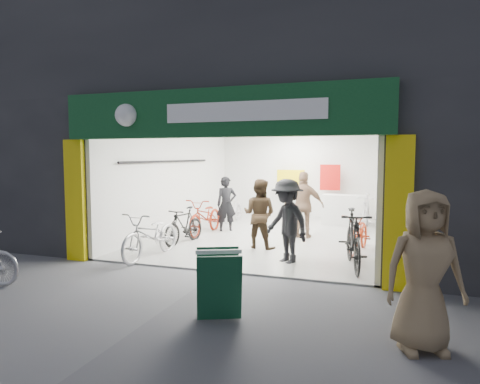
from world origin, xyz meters
The scene contains 15 objects.
ground centered at (0.00, 0.00, 0.00)m, with size 60.00×60.00×0.00m, color #56565B.
building centered at (0.91, 4.99, 4.31)m, with size 17.00×10.27×8.00m.
bike_left_front centered at (-1.80, 0.60, 0.53)m, with size 0.70×2.00×1.05m, color #AFAFB4.
bike_left_midfront centered at (-1.80, 2.20, 0.48)m, with size 0.45×1.58×0.95m, color black.
bike_left_midback centered at (-1.80, 3.59, 0.52)m, with size 0.70×2.00×1.05m, color maroon.
bike_left_back centered at (-1.80, 5.90, 0.47)m, with size 0.44×1.57×0.94m, color #B9B9BE.
bike_right_front centered at (2.46, 1.11, 0.60)m, with size 0.56×1.99×1.20m, color black.
bike_right_mid centered at (2.50, 2.60, 0.47)m, with size 0.62×1.77×0.93m, color maroon.
bike_right_back centered at (2.50, 5.95, 0.55)m, with size 0.51×1.82×1.09m, color silver.
customer_a centered at (-1.39, 4.17, 0.82)m, with size 0.60×0.39×1.65m, color black.
customer_b centered at (0.18, 2.28, 0.85)m, with size 0.83×0.65×1.71m, color #352618.
customer_c centered at (1.12, 1.10, 0.89)m, with size 1.15×0.66×1.78m, color black.
customer_d centered at (0.97, 3.86, 0.92)m, with size 1.08×0.45×1.84m, color #8A6950.
pedestrian_near centered at (3.49, -2.30, 0.94)m, with size 0.92×0.60×1.88m, color #826B4C.
sandwich_board centered at (0.89, -2.17, 0.52)m, with size 0.81×0.81×0.94m.
Camera 1 is at (3.03, -7.54, 2.26)m, focal length 32.00 mm.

